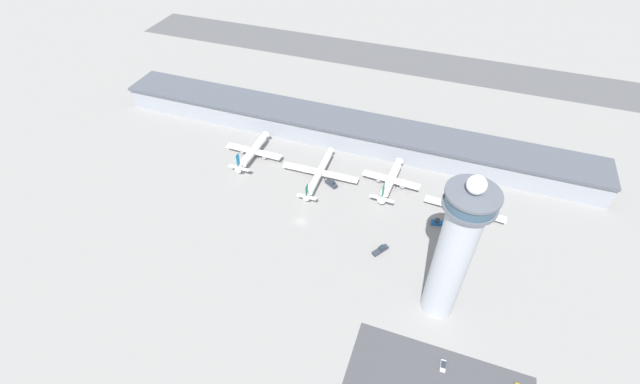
# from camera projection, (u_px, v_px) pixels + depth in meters

# --- Properties ---
(ground_plane) EXTENTS (1000.00, 1000.00, 0.00)m
(ground_plane) POSITION_uv_depth(u_px,v_px,m) (301.00, 221.00, 205.46)
(ground_plane) COLOR gray
(terminal_building) EXTENTS (279.90, 25.00, 14.27)m
(terminal_building) POSITION_uv_depth(u_px,v_px,m) (345.00, 130.00, 248.61)
(terminal_building) COLOR #9399A3
(terminal_building) RESTS_ON ground
(runway_strip) EXTENTS (419.85, 44.00, 0.01)m
(runway_strip) POSITION_uv_depth(u_px,v_px,m) (388.00, 58.00, 332.06)
(runway_strip) COLOR #515154
(runway_strip) RESTS_ON ground
(control_tower) EXTENTS (17.47, 17.47, 68.52)m
(control_tower) POSITION_uv_depth(u_px,v_px,m) (454.00, 252.00, 148.87)
(control_tower) COLOR #ADB2BC
(control_tower) RESTS_ON ground
(airplane_gate_alpha) EXTENTS (33.39, 34.17, 13.61)m
(airplane_gate_alpha) POSITION_uv_depth(u_px,v_px,m) (253.00, 151.00, 238.58)
(airplane_gate_alpha) COLOR white
(airplane_gate_alpha) RESTS_ON ground
(airplane_gate_bravo) EXTENTS (41.65, 41.29, 11.67)m
(airplane_gate_bravo) POSITION_uv_depth(u_px,v_px,m) (320.00, 173.00, 225.54)
(airplane_gate_bravo) COLOR white
(airplane_gate_bravo) RESTS_ON ground
(airplane_gate_charlie) EXTENTS (30.51, 33.70, 14.05)m
(airplane_gate_charlie) POSITION_uv_depth(u_px,v_px,m) (391.00, 180.00, 220.51)
(airplane_gate_charlie) COLOR white
(airplane_gate_charlie) RESTS_ON ground
(airplane_gate_delta) EXTENTS (39.00, 42.79, 11.33)m
(airplane_gate_delta) POSITION_uv_depth(u_px,v_px,m) (465.00, 209.00, 205.89)
(airplane_gate_delta) COLOR white
(airplane_gate_delta) RESTS_ON ground
(service_truck_catering) EXTENTS (6.61, 8.25, 2.50)m
(service_truck_catering) POSITION_uv_depth(u_px,v_px,m) (381.00, 250.00, 191.56)
(service_truck_catering) COLOR black
(service_truck_catering) RESTS_ON ground
(service_truck_fuel) EXTENTS (6.98, 3.77, 3.07)m
(service_truck_fuel) POSITION_uv_depth(u_px,v_px,m) (438.00, 223.00, 203.44)
(service_truck_fuel) COLOR black
(service_truck_fuel) RESTS_ON ground
(service_truck_baggage) EXTENTS (7.65, 5.76, 3.03)m
(service_truck_baggage) POSITION_uv_depth(u_px,v_px,m) (331.00, 184.00, 223.68)
(service_truck_baggage) COLOR black
(service_truck_baggage) RESTS_ON ground
(car_blue_compact) EXTENTS (2.00, 4.53, 1.47)m
(car_blue_compact) POSITION_uv_depth(u_px,v_px,m) (443.00, 366.00, 153.22)
(car_blue_compact) COLOR black
(car_blue_compact) RESTS_ON ground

